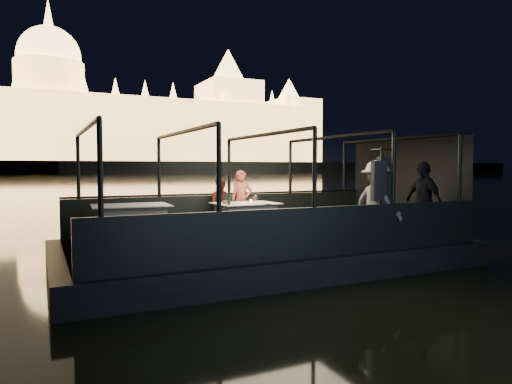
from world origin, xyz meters
name	(u,v)px	position (x,y,z in m)	size (l,w,h in m)	color
river_water	(66,179)	(0.00, 80.00, 0.00)	(500.00, 500.00, 0.00)	black
boat_hull	(264,264)	(0.00, 0.00, 0.00)	(8.60, 4.40, 1.00)	black
boat_deck	(264,242)	(0.00, 0.00, 0.48)	(8.00, 4.00, 0.04)	black
gunwale_port	(229,212)	(0.00, 2.00, 0.95)	(8.00, 0.08, 0.90)	black
gunwale_starboard	(314,232)	(0.00, -2.00, 0.95)	(8.00, 0.08, 0.90)	black
cabin_glass_port	(229,167)	(0.00, 2.00, 2.10)	(8.00, 0.02, 1.40)	#99B2B2
cabin_glass_starboard	(315,168)	(0.00, -2.00, 2.10)	(8.00, 0.02, 1.40)	#99B2B2
cabin_roof_glass	(264,135)	(0.00, 0.00, 2.80)	(8.00, 4.00, 0.02)	#99B2B2
end_wall_fore	(63,193)	(-4.00, 0.00, 1.65)	(0.02, 4.00, 2.30)	black
end_wall_aft	(405,185)	(4.00, 0.00, 1.65)	(0.02, 4.00, 2.30)	black
canopy_ribs	(264,188)	(0.00, 0.00, 1.65)	(8.00, 4.00, 2.30)	black
embankment	(50,169)	(0.00, 210.00, 1.00)	(400.00, 140.00, 6.00)	#423D33
parliament_building	(50,93)	(0.00, 175.00, 29.00)	(220.00, 32.00, 60.00)	#F2D18C
dining_table_central	(246,219)	(0.00, 0.96, 0.89)	(1.45, 1.05, 0.77)	silver
dining_table_aft	(131,226)	(-2.68, 0.84, 0.89)	(1.56, 1.13, 0.83)	silver
chair_port_left	(226,215)	(-0.28, 1.50, 0.95)	(0.42, 0.42, 0.90)	black
chair_port_right	(253,214)	(0.41, 1.41, 0.95)	(0.40, 0.40, 0.86)	black
coat_stand	(381,203)	(1.74, -1.72, 1.40)	(0.56, 0.45, 2.01)	black
person_woman_coral	(241,201)	(0.20, 1.68, 1.25)	(0.55, 0.37, 1.53)	#CB5D49
person_man_maroon	(222,202)	(-0.33, 1.68, 1.25)	(0.64, 0.50, 1.34)	#441813
passenger_stripe	(377,204)	(1.80, -1.55, 1.35)	(1.13, 0.64, 1.75)	silver
passenger_dark	(423,202)	(3.15, -1.45, 1.35)	(1.02, 0.43, 1.73)	black
wine_bottle	(229,198)	(-0.56, 0.62, 1.42)	(0.07, 0.07, 0.32)	#12331B
bread_basket	(226,202)	(-0.54, 0.85, 1.31)	(0.18, 0.18, 0.07)	brown
amber_candle	(251,201)	(0.09, 0.86, 1.31)	(0.06, 0.06, 0.08)	orange
plate_near	(266,203)	(0.32, 0.54, 1.27)	(0.24, 0.24, 0.01)	white
plate_far	(234,203)	(-0.33, 0.90, 1.27)	(0.23, 0.23, 0.01)	white
wine_glass_white	(233,201)	(-0.47, 0.59, 1.36)	(0.06, 0.06, 0.17)	silver
wine_glass_red	(256,199)	(0.26, 0.97, 1.36)	(0.06, 0.06, 0.18)	white
wine_glass_empty	(254,200)	(0.06, 0.62, 1.36)	(0.06, 0.06, 0.17)	white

